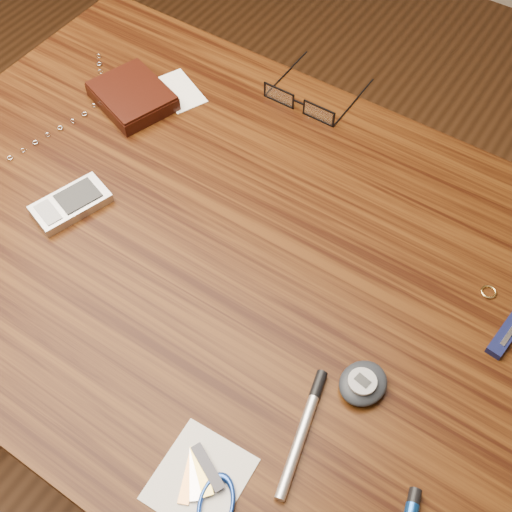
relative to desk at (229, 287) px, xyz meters
The scene contains 10 objects.
ground 0.65m from the desk, ahead, with size 3.80×3.80×0.00m, color #472814.
desk is the anchor object (origin of this frame).
wallet_and_card 0.33m from the desk, 152.02° to the left, with size 0.17×0.17×0.03m.
eyeglasses 0.31m from the desk, 100.99° to the left, with size 0.13×0.13×0.03m.
gold_ring 0.35m from the desk, 21.39° to the left, with size 0.02×0.02×0.00m, color tan.
pda_phone 0.25m from the desk, 163.70° to the right, with size 0.08×0.11×0.02m.
pedometer 0.28m from the desk, 17.31° to the right, with size 0.06×0.07×0.02m.
notepad_keys 0.33m from the desk, 58.23° to the right, with size 0.11×0.10×0.01m.
pocket_knife 0.38m from the desk, 13.27° to the left, with size 0.03×0.09×0.01m.
silver_pen 0.28m from the desk, 35.16° to the right, with size 0.05×0.15×0.01m.
Camera 1 is at (0.30, -0.38, 1.43)m, focal length 45.00 mm.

